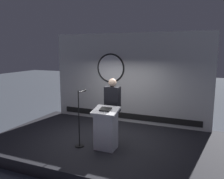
# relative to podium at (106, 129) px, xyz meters

# --- Properties ---
(ground_plane) EXTENTS (40.00, 40.00, 0.00)m
(ground_plane) POSITION_rel_podium_xyz_m (-0.27, 0.57, -0.83)
(ground_plane) COLOR #383D47
(stage_platform) EXTENTS (6.40, 4.00, 0.30)m
(stage_platform) POSITION_rel_podium_xyz_m (-0.27, 0.57, -0.68)
(stage_platform) COLOR black
(stage_platform) RESTS_ON ground
(banner_display) EXTENTS (5.58, 0.12, 3.08)m
(banner_display) POSITION_rel_podium_xyz_m (-0.28, 2.42, 1.00)
(banner_display) COLOR silver
(banner_display) RESTS_ON stage_platform
(podium) EXTENTS (0.64, 0.50, 1.09)m
(podium) POSITION_rel_podium_xyz_m (0.00, 0.00, 0.00)
(podium) COLOR silver
(podium) RESTS_ON stage_platform
(speaker_person) EXTENTS (0.40, 0.26, 1.77)m
(speaker_person) POSITION_rel_podium_xyz_m (-0.02, 0.48, 0.38)
(speaker_person) COLOR black
(speaker_person) RESTS_ON stage_platform
(microphone_stand) EXTENTS (0.24, 0.49, 1.50)m
(microphone_stand) POSITION_rel_podium_xyz_m (-0.70, -0.10, -0.01)
(microphone_stand) COLOR black
(microphone_stand) RESTS_ON stage_platform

